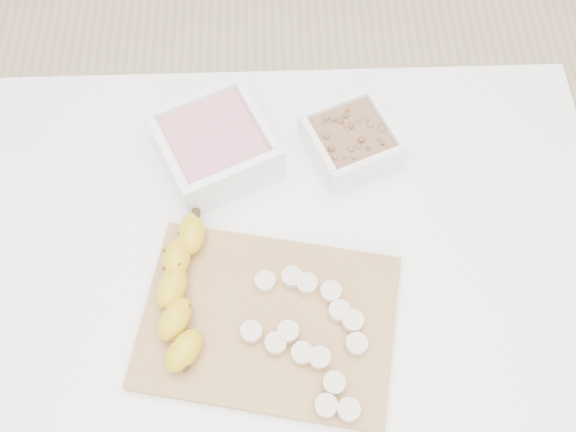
{
  "coord_description": "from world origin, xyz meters",
  "views": [
    {
      "loc": [
        -0.01,
        -0.4,
        1.64
      ],
      "look_at": [
        0.0,
        0.03,
        0.81
      ],
      "focal_mm": 40.0,
      "sensor_mm": 36.0,
      "label": 1
    }
  ],
  "objects_px": {
    "table": "(289,275)",
    "bowl_granola": "(351,141)",
    "bowl_yogurt": "(215,146)",
    "cutting_board": "(269,321)",
    "banana": "(182,293)"
  },
  "relations": [
    {
      "from": "table",
      "to": "bowl_granola",
      "type": "xyz_separation_m",
      "value": [
        0.11,
        0.18,
        0.13
      ]
    },
    {
      "from": "bowl_granola",
      "to": "bowl_yogurt",
      "type": "bearing_deg",
      "value": -177.84
    },
    {
      "from": "cutting_board",
      "to": "banana",
      "type": "height_order",
      "value": "banana"
    },
    {
      "from": "table",
      "to": "cutting_board",
      "type": "bearing_deg",
      "value": -106.16
    },
    {
      "from": "bowl_yogurt",
      "to": "banana",
      "type": "bearing_deg",
      "value": -99.88
    },
    {
      "from": "cutting_board",
      "to": "banana",
      "type": "distance_m",
      "value": 0.13
    },
    {
      "from": "banana",
      "to": "bowl_granola",
      "type": "bearing_deg",
      "value": 57.09
    },
    {
      "from": "bowl_yogurt",
      "to": "bowl_granola",
      "type": "relative_size",
      "value": 1.3
    },
    {
      "from": "bowl_yogurt",
      "to": "banana",
      "type": "distance_m",
      "value": 0.25
    },
    {
      "from": "bowl_granola",
      "to": "cutting_board",
      "type": "relative_size",
      "value": 0.48
    },
    {
      "from": "cutting_board",
      "to": "banana",
      "type": "xyz_separation_m",
      "value": [
        -0.12,
        0.04,
        0.03
      ]
    },
    {
      "from": "bowl_yogurt",
      "to": "cutting_board",
      "type": "xyz_separation_m",
      "value": [
        0.08,
        -0.28,
        -0.03
      ]
    },
    {
      "from": "table",
      "to": "banana",
      "type": "height_order",
      "value": "banana"
    },
    {
      "from": "table",
      "to": "bowl_granola",
      "type": "bearing_deg",
      "value": 59.17
    },
    {
      "from": "cutting_board",
      "to": "bowl_yogurt",
      "type": "bearing_deg",
      "value": 105.62
    }
  ]
}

